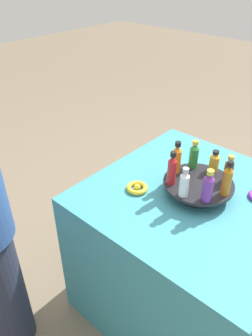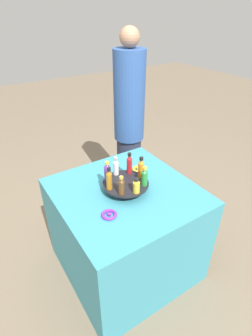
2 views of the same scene
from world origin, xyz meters
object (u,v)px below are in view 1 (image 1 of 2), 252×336
(bottle_purple, at_px, (208,187))
(bottle_brown, at_px, (229,170))
(bottle_amber, at_px, (227,180))
(bottle_clear, at_px, (184,183))
(bottle_green, at_px, (194,155))
(bottle_gold, at_px, (214,162))
(bottle_red, at_px, (172,169))
(display_stand, at_px, (198,186))
(ribbon_bow_gold, at_px, (137,188))
(bottle_orange, at_px, (177,158))

(bottle_purple, bearing_deg, bottle_brown, -0.08)
(bottle_purple, distance_m, bottle_amber, 0.09)
(bottle_clear, bearing_deg, bottle_brown, -22.58)
(bottle_green, height_order, bottle_amber, bottle_amber)
(bottle_gold, bearing_deg, bottle_brown, -112.58)
(bottle_brown, bearing_deg, bottle_green, 89.92)
(bottle_brown, height_order, bottle_red, bottle_red)
(bottle_gold, height_order, bottle_amber, bottle_amber)
(display_stand, height_order, bottle_green, bottle_green)
(bottle_red, height_order, ribbon_bow_gold, bottle_red)
(bottle_red, height_order, bottle_amber, bottle_amber)
(display_stand, height_order, bottle_clear, bottle_clear)
(bottle_clear, height_order, bottle_amber, bottle_amber)
(display_stand, height_order, bottle_red, bottle_red)
(bottle_gold, bearing_deg, bottle_orange, 134.92)
(bottle_orange, bearing_deg, bottle_green, -22.58)
(bottle_red, xyz_separation_m, bottle_clear, (-0.03, -0.08, -0.01))
(bottle_green, distance_m, ribbon_bow_gold, 0.28)
(bottle_brown, distance_m, ribbon_bow_gold, 0.38)
(bottle_gold, relative_size, ribbon_bow_gold, 1.06)
(bottle_purple, relative_size, bottle_amber, 0.92)
(bottle_clear, bearing_deg, ribbon_bow_gold, 98.77)
(display_stand, relative_size, bottle_green, 2.24)
(bottle_red, bearing_deg, bottle_gold, -22.58)
(bottle_green, relative_size, bottle_orange, 0.89)
(display_stand, height_order, bottle_amber, bottle_amber)
(bottle_gold, xyz_separation_m, bottle_clear, (-0.23, 0.00, 0.01))
(bottle_clear, bearing_deg, bottle_amber, -45.08)
(bottle_brown, xyz_separation_m, bottle_amber, (-0.08, -0.03, 0.01))
(bottle_purple, bearing_deg, ribbon_bow_gold, 102.84)
(bottle_purple, distance_m, ribbon_bow_gold, 0.32)
(bottle_green, relative_size, bottle_red, 0.88)
(bottle_orange, bearing_deg, bottle_clear, -135.08)
(display_stand, bearing_deg, bottle_orange, 89.92)
(bottle_green, height_order, bottle_orange, bottle_orange)
(bottle_red, bearing_deg, display_stand, -45.08)
(bottle_purple, bearing_deg, bottle_gold, 22.42)
(bottle_clear, height_order, ribbon_bow_gold, bottle_clear)
(display_stand, bearing_deg, bottle_purple, -135.08)
(bottle_orange, height_order, bottle_red, bottle_red)
(bottle_purple, height_order, ribbon_bow_gold, bottle_purple)
(bottle_orange, relative_size, bottle_red, 0.99)
(bottle_gold, distance_m, bottle_amber, 0.17)
(bottle_amber, xyz_separation_m, ribbon_bow_gold, (-0.15, 0.32, -0.12))
(bottle_gold, bearing_deg, bottle_purple, -157.58)
(bottle_green, bearing_deg, bottle_brown, -90.08)
(display_stand, height_order, bottle_purple, bottle_purple)
(bottle_brown, distance_m, bottle_orange, 0.21)
(bottle_red, relative_size, ribbon_bow_gold, 1.59)
(bottle_green, relative_size, bottle_amber, 0.87)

